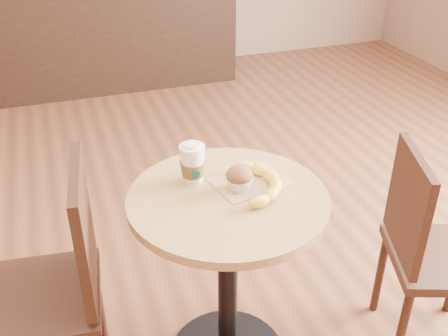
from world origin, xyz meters
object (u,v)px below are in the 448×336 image
object	(u,v)px
coffee_cup	(193,165)
muffin	(240,178)
banana	(260,182)
chair_right	(429,248)
chair_left	(55,285)
cafe_table	(228,254)

from	to	relation	value
coffee_cup	muffin	bearing A→B (deg)	-35.24
muffin	banana	size ratio (longest dim) A/B	0.31
muffin	banana	bearing A→B (deg)	-9.38
banana	muffin	bearing A→B (deg)	-175.51
chair_right	muffin	distance (m)	0.77
chair_left	coffee_cup	xyz separation A→B (m)	(0.49, 0.07, 0.32)
muffin	banana	distance (m)	0.07
cafe_table	chair_right	distance (m)	0.74
chair_right	coffee_cup	world-z (taller)	coffee_cup
cafe_table	chair_right	world-z (taller)	chair_right
coffee_cup	muffin	size ratio (longest dim) A/B	1.58
cafe_table	coffee_cup	world-z (taller)	coffee_cup
chair_left	chair_right	size ratio (longest dim) A/B	1.08
chair_left	chair_right	xyz separation A→B (m)	(1.29, -0.20, -0.04)
coffee_cup	muffin	world-z (taller)	coffee_cup
chair_left	chair_right	distance (m)	1.30
chair_left	coffee_cup	bearing A→B (deg)	104.28
chair_left	coffee_cup	distance (m)	0.58
chair_right	coffee_cup	size ratio (longest dim) A/B	5.97
cafe_table	banana	bearing A→B (deg)	5.84
chair_right	banana	world-z (taller)	chair_right
banana	coffee_cup	bearing A→B (deg)	164.70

